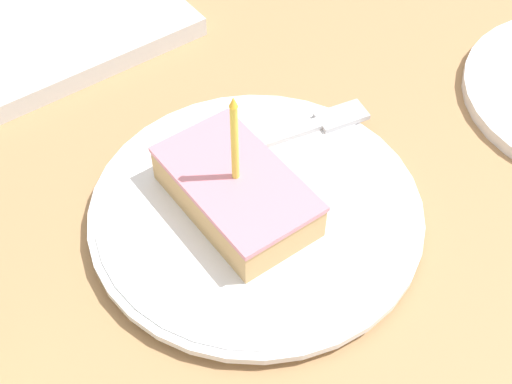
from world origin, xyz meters
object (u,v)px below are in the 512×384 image
plate (256,212)px  fork (284,135)px  marble_board (49,18)px  cake_slice (236,191)px

plate → fork: (-0.07, -0.05, 0.01)m
plate → marble_board: 0.34m
fork → cake_slice: bearing=26.2°
plate → marble_board: bearing=-86.4°
fork → marble_board: 0.30m
marble_board → plate: bearing=93.6°
marble_board → cake_slice: bearing=91.6°
marble_board → fork: bearing=106.8°
cake_slice → plate: bearing=140.6°
cake_slice → fork: (-0.08, -0.04, -0.02)m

